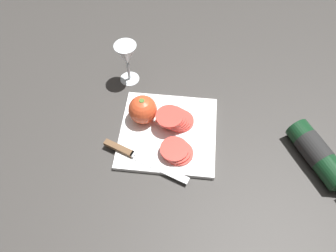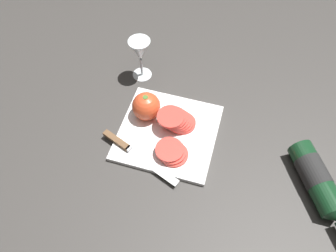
{
  "view_description": "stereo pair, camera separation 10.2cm",
  "coord_description": "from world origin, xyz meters",
  "px_view_note": "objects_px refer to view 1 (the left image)",
  "views": [
    {
      "loc": [
        0.12,
        -0.59,
        0.89
      ],
      "look_at": [
        0.06,
        -0.02,
        0.05
      ],
      "focal_mm": 35.0,
      "sensor_mm": 36.0,
      "label": 1
    },
    {
      "loc": [
        0.22,
        -0.57,
        0.89
      ],
      "look_at": [
        0.06,
        -0.02,
        0.05
      ],
      "focal_mm": 35.0,
      "sensor_mm": 36.0,
      "label": 2
    }
  ],
  "objects_px": {
    "wine_glass": "(127,56)",
    "tomato_slice_stack_near": "(177,151)",
    "knife": "(129,153)",
    "tomato_slice_stack_far": "(175,119)",
    "whole_tomato": "(143,110)",
    "wine_bottle": "(320,157)"
  },
  "relations": [
    {
      "from": "whole_tomato",
      "to": "tomato_slice_stack_near",
      "type": "distance_m",
      "value": 0.17
    },
    {
      "from": "wine_bottle",
      "to": "knife",
      "type": "distance_m",
      "value": 0.57
    },
    {
      "from": "wine_bottle",
      "to": "wine_glass",
      "type": "bearing_deg",
      "value": 155.99
    },
    {
      "from": "whole_tomato",
      "to": "tomato_slice_stack_far",
      "type": "relative_size",
      "value": 0.76
    },
    {
      "from": "wine_glass",
      "to": "tomato_slice_stack_near",
      "type": "height_order",
      "value": "wine_glass"
    },
    {
      "from": "wine_bottle",
      "to": "wine_glass",
      "type": "height_order",
      "value": "wine_glass"
    },
    {
      "from": "whole_tomato",
      "to": "tomato_slice_stack_far",
      "type": "xyz_separation_m",
      "value": [
        0.1,
        -0.01,
        -0.02
      ]
    },
    {
      "from": "knife",
      "to": "tomato_slice_stack_far",
      "type": "xyz_separation_m",
      "value": [
        0.13,
        0.13,
        0.02
      ]
    },
    {
      "from": "tomato_slice_stack_far",
      "to": "whole_tomato",
      "type": "bearing_deg",
      "value": 174.04
    },
    {
      "from": "wine_bottle",
      "to": "tomato_slice_stack_near",
      "type": "relative_size",
      "value": 3.15
    },
    {
      "from": "knife",
      "to": "tomato_slice_stack_far",
      "type": "relative_size",
      "value": 2.27
    },
    {
      "from": "tomato_slice_stack_far",
      "to": "wine_glass",
      "type": "bearing_deg",
      "value": 134.1
    },
    {
      "from": "knife",
      "to": "tomato_slice_stack_far",
      "type": "bearing_deg",
      "value": 65.59
    },
    {
      "from": "knife",
      "to": "tomato_slice_stack_far",
      "type": "distance_m",
      "value": 0.18
    },
    {
      "from": "whole_tomato",
      "to": "knife",
      "type": "distance_m",
      "value": 0.15
    },
    {
      "from": "whole_tomato",
      "to": "tomato_slice_stack_near",
      "type": "relative_size",
      "value": 0.91
    },
    {
      "from": "wine_glass",
      "to": "tomato_slice_stack_far",
      "type": "relative_size",
      "value": 1.32
    },
    {
      "from": "wine_glass",
      "to": "tomato_slice_stack_far",
      "type": "distance_m",
      "value": 0.27
    },
    {
      "from": "wine_glass",
      "to": "whole_tomato",
      "type": "xyz_separation_m",
      "value": [
        0.08,
        -0.18,
        -0.05
      ]
    },
    {
      "from": "whole_tomato",
      "to": "knife",
      "type": "xyz_separation_m",
      "value": [
        -0.02,
        -0.14,
        -0.04
      ]
    },
    {
      "from": "wine_bottle",
      "to": "whole_tomato",
      "type": "distance_m",
      "value": 0.55
    },
    {
      "from": "wine_glass",
      "to": "tomato_slice_stack_near",
      "type": "relative_size",
      "value": 1.57
    }
  ]
}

